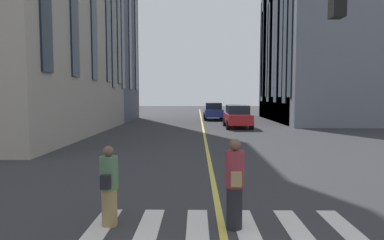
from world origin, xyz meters
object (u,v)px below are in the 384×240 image
Objects in this scene: car_blue_near at (213,111)px; pedestrian_near at (109,186)px; car_red_far at (237,116)px; pedestrian_companion at (235,184)px; car_white_oncoming at (234,109)px.

car_blue_near is 30.05m from pedestrian_near.
pedestrian_companion is (-20.86, 2.63, -0.04)m from car_red_far.
pedestrian_companion reaches higher than pedestrian_near.
car_blue_near is at bearing 9.73° from car_red_far.
pedestrian_near is (-29.82, 3.64, -0.13)m from car_blue_near.
car_white_oncoming is 0.94× the size of car_blue_near.
car_red_far is at bearing -7.18° from pedestrian_companion.
car_white_oncoming is 2.63× the size of pedestrian_near.
car_red_far reaches higher than car_white_oncoming.
pedestrian_companion is at bearing 173.57° from car_white_oncoming.
pedestrian_companion reaches higher than car_white_oncoming.
car_blue_near is 2.81× the size of pedestrian_near.
pedestrian_companion is (-0.12, -2.57, 0.09)m from pedestrian_near.
pedestrian_near is at bearing 165.92° from car_red_far.
car_white_oncoming is 20.51m from car_red_far.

